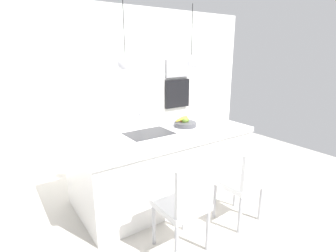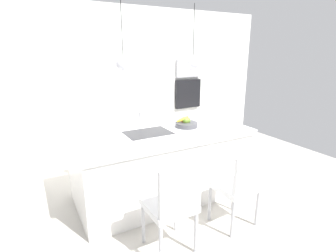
{
  "view_description": "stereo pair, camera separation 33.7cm",
  "coord_description": "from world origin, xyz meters",
  "px_view_note": "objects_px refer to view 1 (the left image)",
  "views": [
    {
      "loc": [
        -1.75,
        -2.67,
        1.86
      ],
      "look_at": [
        0.1,
        0.0,
        0.94
      ],
      "focal_mm": 28.31,
      "sensor_mm": 36.0,
      "label": 1
    },
    {
      "loc": [
        -1.46,
        -2.85,
        1.86
      ],
      "look_at": [
        0.1,
        0.0,
        0.94
      ],
      "focal_mm": 28.31,
      "sensor_mm": 36.0,
      "label": 2
    }
  ],
  "objects_px": {
    "oven": "(177,93)",
    "chair_middle": "(244,180)",
    "fruit_bowl": "(185,123)",
    "microwave": "(177,68)",
    "chair_near": "(185,202)"
  },
  "relations": [
    {
      "from": "oven",
      "to": "chair_middle",
      "type": "distance_m",
      "value": 2.82
    },
    {
      "from": "fruit_bowl",
      "to": "oven",
      "type": "distance_m",
      "value": 1.89
    },
    {
      "from": "fruit_bowl",
      "to": "oven",
      "type": "bearing_deg",
      "value": 56.6
    },
    {
      "from": "oven",
      "to": "chair_middle",
      "type": "height_order",
      "value": "oven"
    },
    {
      "from": "microwave",
      "to": "chair_near",
      "type": "bearing_deg",
      "value": -125.09
    },
    {
      "from": "fruit_bowl",
      "to": "chair_middle",
      "type": "xyz_separation_m",
      "value": [
        0.04,
        -1.01,
        -0.43
      ]
    },
    {
      "from": "chair_near",
      "to": "chair_middle",
      "type": "xyz_separation_m",
      "value": [
        0.81,
        0.01,
        -0.02
      ]
    },
    {
      "from": "oven",
      "to": "chair_middle",
      "type": "relative_size",
      "value": 0.64
    },
    {
      "from": "microwave",
      "to": "chair_near",
      "type": "height_order",
      "value": "microwave"
    },
    {
      "from": "chair_near",
      "to": "oven",
      "type": "bearing_deg",
      "value": 54.91
    },
    {
      "from": "fruit_bowl",
      "to": "microwave",
      "type": "xyz_separation_m",
      "value": [
        1.04,
        1.57,
        0.6
      ]
    },
    {
      "from": "microwave",
      "to": "chair_near",
      "type": "relative_size",
      "value": 0.58
    },
    {
      "from": "microwave",
      "to": "oven",
      "type": "bearing_deg",
      "value": 0.0
    },
    {
      "from": "microwave",
      "to": "chair_near",
      "type": "distance_m",
      "value": 3.32
    },
    {
      "from": "fruit_bowl",
      "to": "oven",
      "type": "xyz_separation_m",
      "value": [
        1.04,
        1.57,
        0.1
      ]
    }
  ]
}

